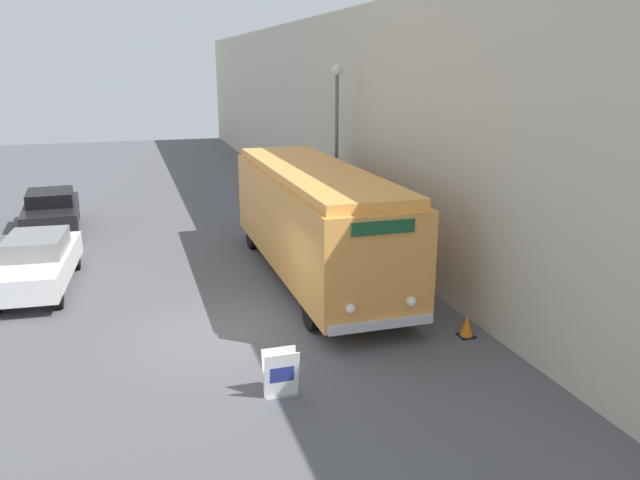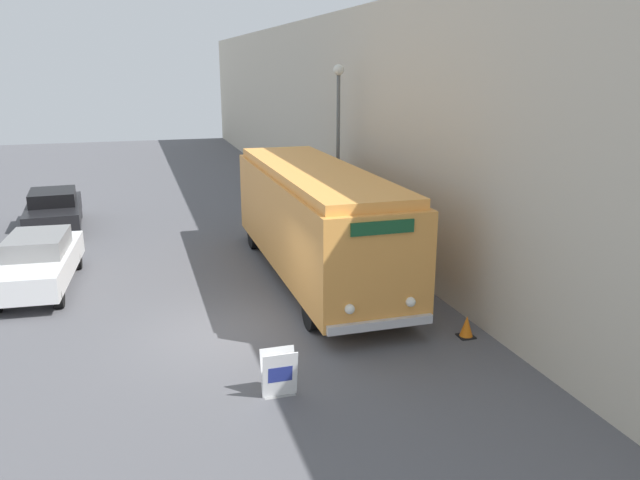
% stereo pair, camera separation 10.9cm
% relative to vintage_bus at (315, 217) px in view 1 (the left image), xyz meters
% --- Properties ---
extents(ground_plane, '(80.00, 80.00, 0.00)m').
position_rel_vintage_bus_xyz_m(ground_plane, '(-3.09, -3.21, -1.80)').
color(ground_plane, '#56565B').
extents(building_wall_right, '(0.30, 60.00, 7.83)m').
position_rel_vintage_bus_xyz_m(building_wall_right, '(2.83, 6.79, 2.12)').
color(building_wall_right, beige).
rests_on(building_wall_right, ground_plane).
extents(vintage_bus, '(2.55, 9.96, 3.20)m').
position_rel_vintage_bus_xyz_m(vintage_bus, '(0.00, 0.00, 0.00)').
color(vintage_bus, black).
rests_on(vintage_bus, ground_plane).
extents(sign_board, '(0.65, 0.35, 0.92)m').
position_rel_vintage_bus_xyz_m(sign_board, '(-2.55, -6.26, -1.35)').
color(sign_board, gray).
rests_on(sign_board, ground_plane).
extents(streetlamp, '(0.36, 0.36, 5.97)m').
position_rel_vintage_bus_xyz_m(streetlamp, '(1.89, 3.65, 2.12)').
color(streetlamp, '#595E60').
rests_on(streetlamp, ground_plane).
extents(parked_car_near, '(2.06, 4.73, 1.50)m').
position_rel_vintage_bus_xyz_m(parked_car_near, '(-7.50, 1.34, -1.02)').
color(parked_car_near, black).
rests_on(parked_car_near, ground_plane).
extents(parked_car_mid, '(2.07, 4.54, 1.45)m').
position_rel_vintage_bus_xyz_m(parked_car_mid, '(-7.78, 8.16, -1.05)').
color(parked_car_mid, black).
rests_on(parked_car_mid, ground_plane).
extents(traffic_cone, '(0.36, 0.36, 0.51)m').
position_rel_vintage_bus_xyz_m(traffic_cone, '(2.10, -4.95, -1.55)').
color(traffic_cone, black).
rests_on(traffic_cone, ground_plane).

